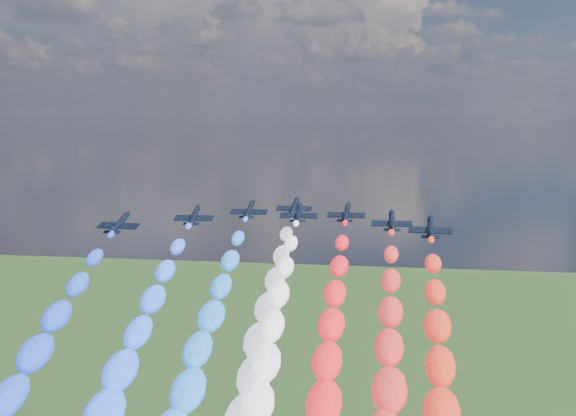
# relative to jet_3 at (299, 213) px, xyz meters

# --- Properties ---
(jet_0) EXTENTS (8.43, 11.12, 5.53)m
(jet_0) POSITION_rel_jet_3_xyz_m (-31.63, -18.30, 0.00)
(jet_0) COLOR black
(jet_1) EXTENTS (8.51, 11.18, 5.53)m
(jet_1) POSITION_rel_jet_3_xyz_m (-20.44, -6.50, 0.00)
(jet_1) COLOR black
(jet_2) EXTENTS (7.91, 10.75, 5.53)m
(jet_2) POSITION_rel_jet_3_xyz_m (-11.28, 4.11, 0.00)
(jet_2) COLOR black
(jet_3) EXTENTS (8.35, 11.07, 5.53)m
(jet_3) POSITION_rel_jet_3_xyz_m (0.00, 0.00, 0.00)
(jet_3) COLOR black
(jet_4) EXTENTS (8.26, 11.00, 5.53)m
(jet_4) POSITION_rel_jet_3_xyz_m (-2.45, 10.72, 0.00)
(jet_4) COLOR black
(trail_4) EXTENTS (7.35, 103.56, 56.10)m
(trail_4) POSITION_rel_jet_3_xyz_m (-2.45, -41.60, -25.79)
(trail_4) COLOR white
(jet_5) EXTENTS (8.33, 11.05, 5.53)m
(jet_5) POSITION_rel_jet_3_xyz_m (9.67, 2.06, 0.00)
(jet_5) COLOR black
(jet_6) EXTENTS (8.05, 10.85, 5.53)m
(jet_6) POSITION_rel_jet_3_xyz_m (19.03, -8.07, 0.00)
(jet_6) COLOR black
(jet_7) EXTENTS (8.31, 11.04, 5.53)m
(jet_7) POSITION_rel_jet_3_xyz_m (25.99, -14.87, 0.00)
(jet_7) COLOR black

